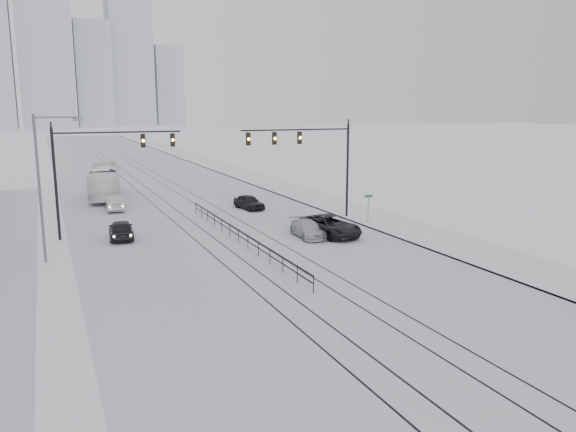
% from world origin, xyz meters
% --- Properties ---
extents(road, '(22.00, 260.00, 0.02)m').
position_xyz_m(road, '(0.00, 60.00, 0.01)').
color(road, silver).
rests_on(road, ground).
extents(sidewalk_east, '(5.00, 260.00, 0.16)m').
position_xyz_m(sidewalk_east, '(13.50, 60.00, 0.08)').
color(sidewalk_east, silver).
rests_on(sidewalk_east, ground).
extents(curb, '(0.10, 260.00, 0.12)m').
position_xyz_m(curb, '(11.05, 60.00, 0.06)').
color(curb, gray).
rests_on(curb, ground).
extents(tram_rails, '(5.30, 180.00, 0.01)m').
position_xyz_m(tram_rails, '(-0.00, 40.00, 0.02)').
color(tram_rails, black).
rests_on(tram_rails, ground).
extents(skyline, '(96.00, 48.00, 72.00)m').
position_xyz_m(skyline, '(5.02, 273.63, 30.65)').
color(skyline, '#A0A6B0').
rests_on(skyline, ground).
extents(traffic_mast_ne, '(9.60, 0.37, 8.00)m').
position_xyz_m(traffic_mast_ne, '(8.15, 34.99, 5.76)').
color(traffic_mast_ne, black).
rests_on(traffic_mast_ne, ground).
extents(traffic_mast_nw, '(9.10, 0.37, 8.00)m').
position_xyz_m(traffic_mast_nw, '(-8.52, 36.00, 5.57)').
color(traffic_mast_nw, black).
rests_on(traffic_mast_nw, ground).
extents(street_light_west, '(2.73, 0.25, 9.00)m').
position_xyz_m(street_light_west, '(-12.20, 30.00, 5.21)').
color(street_light_west, '#595B60').
rests_on(street_light_west, ground).
extents(median_fence, '(0.06, 24.00, 1.00)m').
position_xyz_m(median_fence, '(0.00, 30.00, 0.53)').
color(median_fence, black).
rests_on(median_fence, ground).
extents(street_sign, '(0.70, 0.06, 2.40)m').
position_xyz_m(street_sign, '(11.80, 32.00, 1.61)').
color(street_sign, '#595B60').
rests_on(street_sign, ground).
extents(sedan_sb_inner, '(2.04, 4.29, 1.42)m').
position_xyz_m(sedan_sb_inner, '(-7.40, 34.46, 0.71)').
color(sedan_sb_inner, black).
rests_on(sedan_sb_inner, ground).
extents(sedan_sb_outer, '(1.73, 4.43, 1.44)m').
position_xyz_m(sedan_sb_outer, '(-6.46, 46.51, 0.72)').
color(sedan_sb_outer, '#B1B6B9').
rests_on(sedan_sb_outer, ground).
extents(sedan_nb_front, '(3.43, 5.85, 1.53)m').
position_xyz_m(sedan_nb_front, '(6.90, 29.34, 0.76)').
color(sedan_nb_front, black).
rests_on(sedan_nb_front, ground).
extents(sedan_nb_right, '(2.03, 4.33, 1.22)m').
position_xyz_m(sedan_nb_right, '(5.21, 29.60, 0.61)').
color(sedan_nb_right, '#B1B5BA').
rests_on(sedan_nb_right, ground).
extents(sedan_nb_far, '(2.22, 4.14, 1.34)m').
position_xyz_m(sedan_nb_far, '(5.12, 42.15, 0.67)').
color(sedan_nb_far, black).
rests_on(sedan_nb_far, ground).
extents(box_truck, '(4.28, 12.35, 3.37)m').
position_xyz_m(box_truck, '(-6.47, 54.44, 1.68)').
color(box_truck, white).
rests_on(box_truck, ground).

